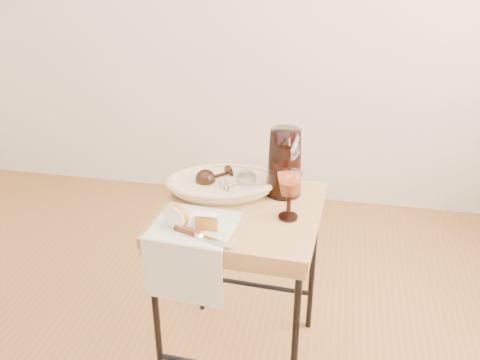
% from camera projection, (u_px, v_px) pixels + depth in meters
% --- Properties ---
extents(side_table, '(0.58, 0.58, 0.70)m').
position_uv_depth(side_table, '(241.00, 288.00, 2.00)').
color(side_table, brown).
rests_on(side_table, floor).
extents(tea_towel, '(0.29, 0.27, 0.01)m').
position_uv_depth(tea_towel, '(194.00, 225.00, 1.73)').
color(tea_towel, silver).
rests_on(tea_towel, side_table).
extents(bread_basket, '(0.43, 0.35, 0.05)m').
position_uv_depth(bread_basket, '(223.00, 185.00, 1.95)').
color(bread_basket, tan).
rests_on(bread_basket, side_table).
extents(goblet_lying_a, '(0.14, 0.14, 0.08)m').
position_uv_depth(goblet_lying_a, '(216.00, 176.00, 1.96)').
color(goblet_lying_a, '#351C13').
rests_on(goblet_lying_a, bread_basket).
extents(goblet_lying_b, '(0.14, 0.15, 0.08)m').
position_uv_depth(goblet_lying_b, '(237.00, 183.00, 1.91)').
color(goblet_lying_b, white).
rests_on(goblet_lying_b, bread_basket).
extents(pitcher, '(0.23, 0.29, 0.29)m').
position_uv_depth(pitcher, '(284.00, 162.00, 1.89)').
color(pitcher, black).
rests_on(pitcher, side_table).
extents(wine_goblet, '(0.11, 0.11, 0.17)m').
position_uv_depth(wine_goblet, '(289.00, 195.00, 1.74)').
color(wine_goblet, white).
rests_on(wine_goblet, side_table).
extents(apple_half, '(0.09, 0.06, 0.08)m').
position_uv_depth(apple_half, '(177.00, 215.00, 1.71)').
color(apple_half, red).
rests_on(apple_half, tea_towel).
extents(apple_wedge, '(0.07, 0.04, 0.05)m').
position_uv_depth(apple_wedge, '(205.00, 221.00, 1.70)').
color(apple_wedge, '#F4EEC4').
rests_on(apple_wedge, tea_towel).
extents(table_knife, '(0.21, 0.09, 0.02)m').
position_uv_depth(table_knife, '(201.00, 235.00, 1.66)').
color(table_knife, silver).
rests_on(table_knife, tea_towel).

